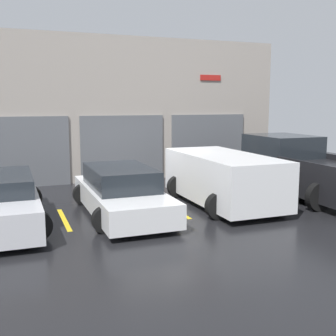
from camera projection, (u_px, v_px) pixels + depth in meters
name	position (u px, v px, depth m)	size (l,w,h in m)	color
ground_plane	(153.00, 196.00, 13.54)	(28.00, 28.00, 0.00)	black
shophouse_building	(125.00, 111.00, 16.17)	(12.64, 0.68, 5.44)	#9E9389
pickup_truck	(302.00, 168.00, 13.58)	(2.58, 5.12, 1.86)	black
sedan_white	(121.00, 192.00, 11.23)	(2.15, 4.70, 1.27)	white
sedan_side	(223.00, 177.00, 12.24)	(2.39, 4.41, 1.49)	white
parking_stripe_left	(64.00, 219.00, 10.76)	(0.12, 2.20, 0.01)	gold
parking_stripe_centre	(174.00, 209.00, 11.82)	(0.12, 2.20, 0.01)	gold
parking_stripe_right	(266.00, 200.00, 12.89)	(0.12, 2.20, 0.01)	gold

